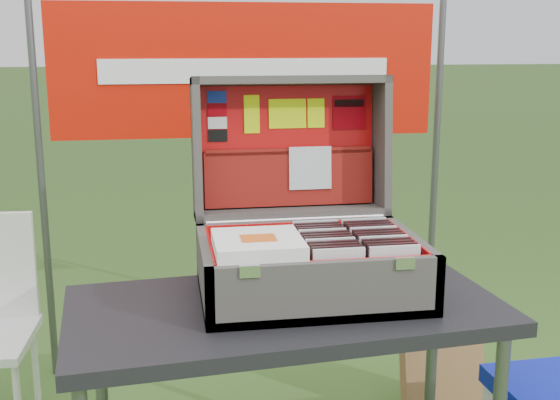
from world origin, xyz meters
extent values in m
cube|color=black|center=(-0.04, -0.08, 0.71)|extent=(1.21, 0.68, 0.04)
cylinder|color=#59595B|center=(0.49, 0.15, 0.34)|extent=(0.04, 0.04, 0.69)
cube|color=#4C4844|center=(0.04, -0.04, 0.74)|extent=(0.61, 0.43, 0.02)
cube|color=#4C4844|center=(0.04, -0.24, 0.81)|extent=(0.61, 0.02, 0.16)
cube|color=#4C4844|center=(0.04, 0.17, 0.81)|extent=(0.61, 0.02, 0.16)
cube|color=#4C4844|center=(-0.25, -0.04, 0.81)|extent=(0.02, 0.43, 0.16)
cube|color=#4C4844|center=(0.33, -0.04, 0.81)|extent=(0.02, 0.43, 0.16)
cube|color=red|center=(0.04, -0.04, 0.75)|extent=(0.56, 0.39, 0.01)
cube|color=silver|center=(-0.15, -0.25, 0.88)|extent=(0.05, 0.01, 0.03)
cube|color=silver|center=(0.24, -0.25, 0.88)|extent=(0.05, 0.01, 0.03)
cylinder|color=silver|center=(0.04, 0.18, 0.89)|extent=(0.55, 0.02, 0.02)
cube|color=#4C4844|center=(0.04, 0.35, 1.09)|extent=(0.61, 0.06, 0.43)
cube|color=#4C4844|center=(0.04, 0.30, 1.30)|extent=(0.61, 0.16, 0.04)
cube|color=#4C4844|center=(0.04, 0.26, 0.89)|extent=(0.61, 0.16, 0.04)
cube|color=#4C4844|center=(-0.25, 0.28, 1.10)|extent=(0.02, 0.20, 0.45)
cube|color=#4C4844|center=(0.33, 0.28, 1.10)|extent=(0.02, 0.20, 0.45)
cube|color=red|center=(0.04, 0.33, 1.09)|extent=(0.55, 0.04, 0.38)
cube|color=red|center=(0.04, -0.23, 0.82)|extent=(0.56, 0.01, 0.14)
cube|color=red|center=(0.04, 0.15, 0.82)|extent=(0.56, 0.01, 0.14)
cube|color=red|center=(-0.23, -0.04, 0.82)|extent=(0.01, 0.39, 0.14)
cube|color=red|center=(0.32, -0.04, 0.82)|extent=(0.01, 0.39, 0.14)
cube|color=maroon|center=(0.04, 0.31, 0.99)|extent=(0.54, 0.05, 0.18)
cube|color=maroon|center=(0.04, 0.31, 1.08)|extent=(0.53, 0.02, 0.02)
cube|color=silver|center=(0.11, 0.29, 1.03)|extent=(0.14, 0.02, 0.14)
cube|color=#1933B2|center=(-0.18, 0.34, 1.25)|extent=(0.06, 0.01, 0.04)
cube|color=#9A0009|center=(-0.18, 0.34, 1.21)|extent=(0.06, 0.01, 0.04)
cube|color=white|center=(-0.18, 0.34, 1.17)|extent=(0.06, 0.01, 0.04)
cube|color=black|center=(-0.18, 0.33, 1.13)|extent=(0.06, 0.01, 0.04)
cube|color=#C7E707|center=(-0.07, 0.34, 1.20)|extent=(0.05, 0.01, 0.12)
cube|color=#C7E707|center=(0.04, 0.34, 1.20)|extent=(0.12, 0.01, 0.09)
cube|color=#C7E707|center=(0.13, 0.34, 1.20)|extent=(0.05, 0.01, 0.09)
cube|color=#9A0009|center=(0.24, 0.34, 1.20)|extent=(0.11, 0.01, 0.11)
cube|color=black|center=(0.24, 0.34, 1.23)|extent=(0.10, 0.01, 0.02)
cube|color=silver|center=(0.08, -0.20, 0.83)|extent=(0.13, 0.01, 0.15)
cube|color=black|center=(0.08, -0.18, 0.83)|extent=(0.13, 0.01, 0.15)
cube|color=black|center=(0.08, -0.16, 0.83)|extent=(0.13, 0.01, 0.15)
cube|color=black|center=(0.08, -0.13, 0.83)|extent=(0.13, 0.01, 0.15)
cube|color=silver|center=(0.08, -0.11, 0.83)|extent=(0.13, 0.01, 0.15)
cube|color=black|center=(0.08, -0.08, 0.83)|extent=(0.13, 0.01, 0.15)
cube|color=black|center=(0.08, -0.06, 0.83)|extent=(0.13, 0.01, 0.15)
cube|color=black|center=(0.08, -0.04, 0.83)|extent=(0.13, 0.01, 0.15)
cube|color=silver|center=(0.08, -0.01, 0.83)|extent=(0.13, 0.01, 0.15)
cube|color=black|center=(0.08, 0.01, 0.83)|extent=(0.13, 0.01, 0.15)
cube|color=black|center=(0.08, 0.03, 0.83)|extent=(0.13, 0.01, 0.15)
cube|color=black|center=(0.08, 0.06, 0.83)|extent=(0.13, 0.01, 0.15)
cube|color=silver|center=(0.08, 0.08, 0.83)|extent=(0.13, 0.01, 0.15)
cube|color=silver|center=(0.23, -0.20, 0.83)|extent=(0.13, 0.01, 0.15)
cube|color=black|center=(0.23, -0.18, 0.83)|extent=(0.13, 0.01, 0.15)
cube|color=black|center=(0.23, -0.16, 0.83)|extent=(0.13, 0.01, 0.15)
cube|color=black|center=(0.23, -0.13, 0.83)|extent=(0.13, 0.01, 0.15)
cube|color=silver|center=(0.23, -0.11, 0.83)|extent=(0.13, 0.01, 0.15)
cube|color=black|center=(0.23, -0.08, 0.83)|extent=(0.13, 0.01, 0.15)
cube|color=black|center=(0.23, -0.06, 0.83)|extent=(0.13, 0.01, 0.15)
cube|color=black|center=(0.23, -0.04, 0.83)|extent=(0.13, 0.01, 0.15)
cube|color=silver|center=(0.23, -0.01, 0.83)|extent=(0.13, 0.01, 0.15)
cube|color=black|center=(0.23, 0.01, 0.83)|extent=(0.13, 0.01, 0.15)
cube|color=black|center=(0.23, 0.03, 0.83)|extent=(0.13, 0.01, 0.15)
cube|color=black|center=(0.23, 0.06, 0.83)|extent=(0.13, 0.01, 0.15)
cube|color=silver|center=(0.23, 0.08, 0.83)|extent=(0.13, 0.01, 0.15)
cube|color=white|center=(-0.11, -0.12, 0.89)|extent=(0.23, 0.23, 0.00)
cube|color=white|center=(-0.11, -0.12, 0.90)|extent=(0.23, 0.23, 0.00)
cube|color=white|center=(-0.11, -0.12, 0.90)|extent=(0.23, 0.23, 0.00)
cube|color=white|center=(-0.11, -0.12, 0.91)|extent=(0.23, 0.23, 0.00)
cube|color=white|center=(-0.11, -0.12, 0.91)|extent=(0.23, 0.23, 0.00)
cube|color=white|center=(-0.11, -0.12, 0.92)|extent=(0.23, 0.23, 0.00)
cube|color=white|center=(-0.11, -0.12, 0.92)|extent=(0.23, 0.23, 0.00)
cube|color=#D85919|center=(-0.11, -0.13, 0.93)|extent=(0.09, 0.07, 0.00)
cylinder|color=silver|center=(-0.85, 0.67, 0.21)|extent=(0.02, 0.02, 0.42)
cylinder|color=silver|center=(-0.85, 0.69, 0.62)|extent=(0.02, 0.02, 0.40)
cube|color=#94643D|center=(0.69, 0.53, 0.18)|extent=(0.35, 0.16, 0.36)
cylinder|color=#59595B|center=(-0.85, 1.10, 0.85)|extent=(0.03, 0.03, 1.70)
cylinder|color=#59595B|center=(0.85, 1.10, 0.85)|extent=(0.03, 0.03, 1.70)
cube|color=#BC1205|center=(0.00, 1.09, 1.30)|extent=(1.60, 0.02, 0.55)
cube|color=white|center=(0.00, 1.08, 1.30)|extent=(1.20, 0.00, 0.10)
camera|label=1|loc=(-0.34, -1.85, 1.42)|focal=45.00mm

